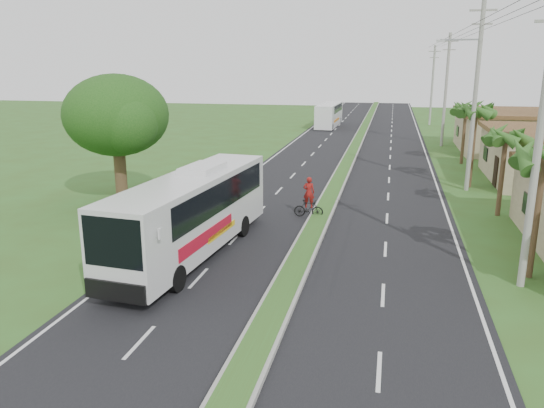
# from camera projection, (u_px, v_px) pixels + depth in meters

# --- Properties ---
(ground) EXTENTS (180.00, 180.00, 0.00)m
(ground) POSITION_uv_depth(u_px,v_px,m) (287.00, 287.00, 19.73)
(ground) COLOR #37541F
(ground) RESTS_ON ground
(road_asphalt) EXTENTS (14.00, 160.00, 0.02)m
(road_asphalt) POSITION_uv_depth(u_px,v_px,m) (340.00, 178.00, 38.60)
(road_asphalt) COLOR black
(road_asphalt) RESTS_ON ground
(median_strip) EXTENTS (1.20, 160.00, 0.18)m
(median_strip) POSITION_uv_depth(u_px,v_px,m) (340.00, 177.00, 38.57)
(median_strip) COLOR gray
(median_strip) RESTS_ON ground
(lane_edge_left) EXTENTS (0.12, 160.00, 0.01)m
(lane_edge_left) POSITION_uv_depth(u_px,v_px,m) (251.00, 174.00, 40.02)
(lane_edge_left) COLOR silver
(lane_edge_left) RESTS_ON ground
(lane_edge_right) EXTENTS (0.12, 160.00, 0.01)m
(lane_edge_right) POSITION_uv_depth(u_px,v_px,m) (436.00, 182.00, 37.18)
(lane_edge_right) COLOR silver
(lane_edge_right) RESTS_ON ground
(shop_mid) EXTENTS (7.60, 10.60, 3.67)m
(shop_mid) POSITION_uv_depth(u_px,v_px,m) (544.00, 155.00, 37.04)
(shop_mid) COLOR #9A8C68
(shop_mid) RESTS_ON ground
(shop_far) EXTENTS (8.60, 11.60, 3.82)m
(shop_far) POSITION_uv_depth(u_px,v_px,m) (505.00, 131.00, 50.23)
(shop_far) COLOR #9A8C68
(shop_far) RESTS_ON ground
(palm_verge_a) EXTENTS (2.40, 2.40, 5.45)m
(palm_verge_a) POSITION_uv_depth(u_px,v_px,m) (544.00, 157.00, 19.44)
(palm_verge_a) COLOR #473321
(palm_verge_a) RESTS_ON ground
(palm_verge_b) EXTENTS (2.40, 2.40, 5.05)m
(palm_verge_b) POSITION_uv_depth(u_px,v_px,m) (506.00, 136.00, 27.94)
(palm_verge_b) COLOR #473321
(palm_verge_b) RESTS_ON ground
(palm_verge_c) EXTENTS (2.40, 2.40, 5.85)m
(palm_verge_c) POSITION_uv_depth(u_px,v_px,m) (476.00, 110.00, 34.48)
(palm_verge_c) COLOR #473321
(palm_verge_c) RESTS_ON ground
(palm_verge_d) EXTENTS (2.40, 2.40, 5.25)m
(palm_verge_d) POSITION_uv_depth(u_px,v_px,m) (466.00, 109.00, 43.01)
(palm_verge_d) COLOR #473321
(palm_verge_d) RESTS_ON ground
(shade_tree) EXTENTS (6.30, 6.00, 7.54)m
(shade_tree) POSITION_uv_depth(u_px,v_px,m) (115.00, 118.00, 30.47)
(shade_tree) COLOR #473321
(shade_tree) RESTS_ON ground
(utility_pole_a) EXTENTS (1.60, 0.28, 11.00)m
(utility_pole_a) POSITION_uv_depth(u_px,v_px,m) (540.00, 134.00, 18.37)
(utility_pole_a) COLOR gray
(utility_pole_a) RESTS_ON ground
(utility_pole_b) EXTENTS (3.20, 0.28, 12.00)m
(utility_pole_b) POSITION_uv_depth(u_px,v_px,m) (475.00, 93.00, 33.32)
(utility_pole_b) COLOR gray
(utility_pole_b) RESTS_ON ground
(utility_pole_c) EXTENTS (1.60, 0.28, 11.00)m
(utility_pole_c) POSITION_uv_depth(u_px,v_px,m) (446.00, 89.00, 52.33)
(utility_pole_c) COLOR gray
(utility_pole_c) RESTS_ON ground
(utility_pole_d) EXTENTS (1.60, 0.28, 10.50)m
(utility_pole_d) POSITION_uv_depth(u_px,v_px,m) (432.00, 84.00, 71.26)
(utility_pole_d) COLOR gray
(utility_pole_d) RESTS_ON ground
(coach_bus_main) EXTENTS (3.43, 11.78, 3.76)m
(coach_bus_main) POSITION_uv_depth(u_px,v_px,m) (193.00, 209.00, 22.55)
(coach_bus_main) COLOR silver
(coach_bus_main) RESTS_ON ground
(coach_bus_far) EXTENTS (2.51, 10.39, 3.01)m
(coach_bus_far) POSITION_uv_depth(u_px,v_px,m) (329.00, 114.00, 70.05)
(coach_bus_far) COLOR white
(coach_bus_far) RESTS_ON ground
(motorcyclist) EXTENTS (1.60, 0.48, 2.23)m
(motorcyclist) POSITION_uv_depth(u_px,v_px,m) (309.00, 203.00, 28.48)
(motorcyclist) COLOR black
(motorcyclist) RESTS_ON ground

